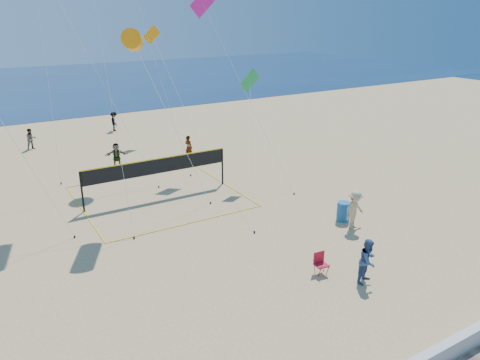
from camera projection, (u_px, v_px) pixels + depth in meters
ground at (293, 342)px, 14.76m from camera, size 120.00×120.00×0.00m
ocean at (19, 86)px, 64.56m from camera, size 140.00×50.00×0.03m
bystander_a at (368, 261)px, 17.76m from camera, size 1.03×0.91×1.78m
bystander_b at (355, 210)px, 22.19m from camera, size 1.34×0.93×1.90m
far_person_1 at (116, 155)px, 31.16m from camera, size 1.55×0.88×1.60m
far_person_2 at (189, 147)px, 32.72m from camera, size 0.61×0.72×1.68m
far_person_3 at (31, 139)px, 35.01m from camera, size 0.86×0.72×1.59m
far_person_4 at (114, 122)px, 40.42m from camera, size 0.66×1.09×1.65m
camp_chair at (320, 262)px, 18.46m from camera, size 0.52×0.64×0.99m
trash_barrel at (343, 211)px, 23.15m from camera, size 0.65×0.65×0.97m
volleyball_net at (157, 171)px, 25.78m from camera, size 8.48×8.33×2.25m
kite_2 at (133, 41)px, 21.82m from camera, size 4.13×2.47×9.13m
kite_4 at (250, 89)px, 26.99m from camera, size 4.80×6.94×6.74m
kite_5 at (207, 12)px, 29.25m from camera, size 2.13×8.76×11.22m
kite_9 at (155, 42)px, 36.31m from camera, size 1.53×8.29×8.84m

